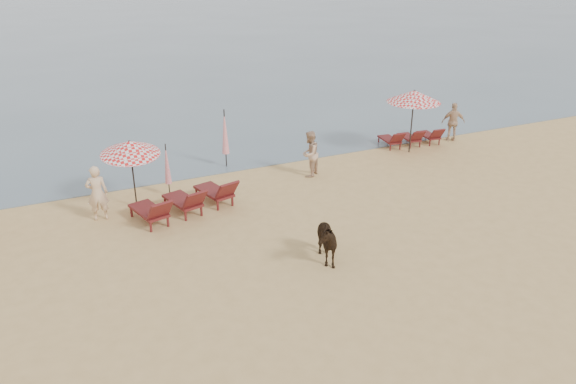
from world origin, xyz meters
name	(u,v)px	position (x,y,z in m)	size (l,w,h in m)	color
ground	(372,305)	(0.00, 0.00, 0.00)	(120.00, 120.00, 0.00)	tan
sea	(70,9)	(0.00, 80.00, 0.00)	(160.00, 140.00, 0.06)	#51606B
lounger_cluster_left	(186,200)	(-2.79, 7.05, 0.49)	(3.58, 2.64, 0.71)	maroon
lounger_cluster_right	(412,137)	(8.28, 9.72, 0.39)	(2.72, 1.78, 0.56)	maroon
umbrella_open_left_b	(130,148)	(-4.21, 8.30, 2.16)	(1.95, 1.99, 2.49)	black
umbrella_open_right	(414,96)	(7.67, 9.01, 2.47)	(2.25, 2.25, 2.75)	black
umbrella_closed_left	(167,164)	(-2.95, 8.78, 1.21)	(0.24, 0.24, 1.96)	black
umbrella_closed_right	(225,132)	(-0.15, 10.65, 1.48)	(0.29, 0.29, 2.40)	black
cow	(323,240)	(-0.10, 2.46, 0.66)	(0.71, 1.56, 1.32)	black
beachgoer_left	(97,193)	(-5.47, 7.84, 0.94)	(0.68, 0.45, 1.87)	#DAB188
beachgoer_right_a	(310,154)	(2.48, 8.39, 0.90)	(0.88, 0.68, 1.80)	tan
beachgoer_right_b	(453,122)	(10.38, 9.51, 0.89)	(1.04, 0.43, 1.77)	tan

